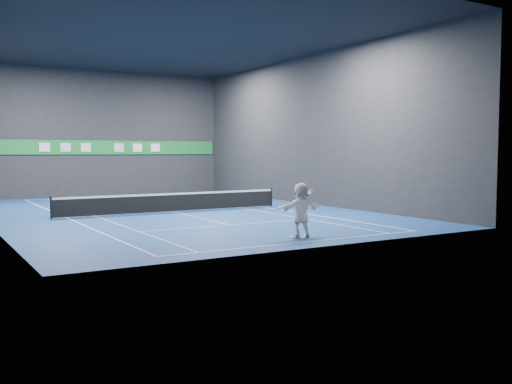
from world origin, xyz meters
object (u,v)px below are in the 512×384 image
tennis_ball (291,157)px  tennis_net (173,202)px  tennis_racket (309,191)px  player (301,210)px

tennis_ball → tennis_net: bearing=91.3°
tennis_racket → player: bearing=-173.0°
tennis_net → player: bearing=-87.3°
player → tennis_racket: bearing=-174.0°
player → tennis_net: bearing=-88.4°
player → tennis_racket: size_ratio=3.19×
tennis_net → tennis_racket: 11.00m
tennis_net → tennis_racket: bearing=-85.3°
tennis_ball → tennis_net: (-0.23, 10.72, -2.44)m
tennis_net → tennis_ball: bearing=-88.7°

